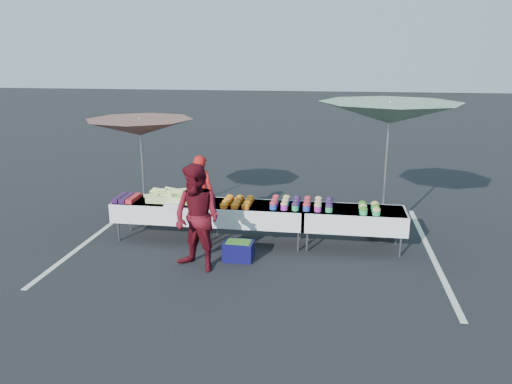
# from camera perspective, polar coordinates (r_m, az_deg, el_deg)

# --- Properties ---
(ground) EXTENTS (80.00, 80.00, 0.00)m
(ground) POSITION_cam_1_polar(r_m,az_deg,el_deg) (9.54, -0.00, -5.79)
(ground) COLOR black
(stripe_left) EXTENTS (0.10, 5.00, 0.00)m
(stripe_left) POSITION_cam_1_polar(r_m,az_deg,el_deg) (10.49, -17.61, -4.54)
(stripe_left) COLOR silver
(stripe_left) RESTS_ON ground
(stripe_right) EXTENTS (0.10, 5.00, 0.00)m
(stripe_right) POSITION_cam_1_polar(r_m,az_deg,el_deg) (9.62, 19.32, -6.52)
(stripe_right) COLOR silver
(stripe_right) RESTS_ON ground
(table_left) EXTENTS (1.86, 0.81, 0.75)m
(table_left) POSITION_cam_1_polar(r_m,az_deg,el_deg) (9.77, -10.50, -1.92)
(table_left) COLOR white
(table_left) RESTS_ON ground
(table_center) EXTENTS (1.86, 0.81, 0.75)m
(table_center) POSITION_cam_1_polar(r_m,az_deg,el_deg) (9.35, -0.00, -2.46)
(table_center) COLOR white
(table_center) RESTS_ON ground
(table_right) EXTENTS (1.86, 0.81, 0.75)m
(table_right) POSITION_cam_1_polar(r_m,az_deg,el_deg) (9.26, 11.09, -2.94)
(table_right) COLOR white
(table_right) RESTS_ON ground
(berry_punnets) EXTENTS (0.40, 0.54, 0.08)m
(berry_punnets) POSITION_cam_1_polar(r_m,az_deg,el_deg) (9.91, -14.55, -0.67)
(berry_punnets) COLOR black
(berry_punnets) RESTS_ON table_left
(corn_pile) EXTENTS (1.16, 0.57, 0.26)m
(corn_pile) POSITION_cam_1_polar(r_m,az_deg,el_deg) (9.66, -9.05, -0.47)
(corn_pile) COLOR #BEDC71
(corn_pile) RESTS_ON table_left
(plastic_bags) EXTENTS (0.30, 0.25, 0.05)m
(plastic_bags) POSITION_cam_1_polar(r_m,az_deg,el_deg) (9.35, -9.41, -1.44)
(plastic_bags) COLOR white
(plastic_bags) RESTS_ON table_left
(carrot_bowls) EXTENTS (0.55, 0.69, 0.11)m
(carrot_bowls) POSITION_cam_1_polar(r_m,az_deg,el_deg) (9.33, -2.13, -1.11)
(carrot_bowls) COLOR orange
(carrot_bowls) RESTS_ON table_center
(potato_cups) EXTENTS (1.14, 0.58, 0.16)m
(potato_cups) POSITION_cam_1_polar(r_m,az_deg,el_deg) (9.19, 5.25, -1.23)
(potato_cups) COLOR #2444A9
(potato_cups) RESTS_ON table_right
(bean_baskets) EXTENTS (0.36, 0.50, 0.15)m
(bean_baskets) POSITION_cam_1_polar(r_m,az_deg,el_deg) (9.11, 12.83, -1.77)
(bean_baskets) COLOR #29A560
(bean_baskets) RESTS_ON table_right
(vendor) EXTENTS (0.63, 0.49, 1.54)m
(vendor) POSITION_cam_1_polar(r_m,az_deg,el_deg) (10.12, -6.31, -0.04)
(vendor) COLOR #B11614
(vendor) RESTS_ON ground
(customer) EXTENTS (1.07, 0.97, 1.78)m
(customer) POSITION_cam_1_polar(r_m,az_deg,el_deg) (8.18, -6.74, -2.99)
(customer) COLOR #570D17
(customer) RESTS_ON ground
(umbrella_left) EXTENTS (2.48, 2.48, 2.23)m
(umbrella_left) POSITION_cam_1_polar(r_m,az_deg,el_deg) (10.43, -13.12, 7.13)
(umbrella_left) COLOR black
(umbrella_left) RESTS_ON ground
(umbrella_right) EXTENTS (2.62, 2.62, 2.66)m
(umbrella_right) POSITION_cam_1_polar(r_m,az_deg,el_deg) (9.50, 15.02, 8.60)
(umbrella_right) COLOR black
(umbrella_right) RESTS_ON ground
(storage_bin) EXTENTS (0.52, 0.38, 0.33)m
(storage_bin) POSITION_cam_1_polar(r_m,az_deg,el_deg) (8.73, -2.01, -6.67)
(storage_bin) COLOR #0E0D42
(storage_bin) RESTS_ON ground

